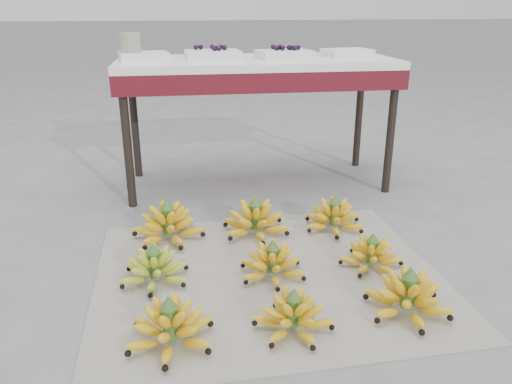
{
  "coord_description": "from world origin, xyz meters",
  "views": [
    {
      "loc": [
        -0.36,
        -1.59,
        0.94
      ],
      "look_at": [
        -0.08,
        0.22,
        0.25
      ],
      "focal_mm": 35.0,
      "sensor_mm": 36.0,
      "label": 1
    }
  ],
  "objects": [
    {
      "name": "ground",
      "position": [
        0.0,
        0.0,
        0.0
      ],
      "size": [
        60.0,
        60.0,
        0.0
      ],
      "primitive_type": "plane",
      "color": "slate",
      "rests_on": "ground"
    },
    {
      "name": "newspaper_mat",
      "position": [
        -0.07,
        -0.01,
        0.0
      ],
      "size": [
        1.28,
        1.08,
        0.01
      ],
      "primitive_type": "cube",
      "rotation": [
        0.0,
        0.0,
        0.03
      ],
      "color": "white",
      "rests_on": "ground"
    },
    {
      "name": "bunch_front_left",
      "position": [
        -0.42,
        -0.35,
        0.06
      ],
      "size": [
        0.31,
        0.31,
        0.16
      ],
      "rotation": [
        0.0,
        0.0,
        0.2
      ],
      "color": "#DFB805",
      "rests_on": "newspaper_mat"
    },
    {
      "name": "bunch_front_center",
      "position": [
        -0.05,
        -0.34,
        0.06
      ],
      "size": [
        0.3,
        0.3,
        0.15
      ],
      "rotation": [
        0.0,
        0.0,
        -0.27
      ],
      "color": "#DFB805",
      "rests_on": "newspaper_mat"
    },
    {
      "name": "bunch_front_right",
      "position": [
        0.33,
        -0.31,
        0.06
      ],
      "size": [
        0.29,
        0.29,
        0.17
      ],
      "rotation": [
        0.0,
        0.0,
        -0.06
      ],
      "color": "#DFB805",
      "rests_on": "newspaper_mat"
    },
    {
      "name": "bunch_mid_left",
      "position": [
        -0.48,
        0.01,
        0.06
      ],
      "size": [
        0.3,
        0.3,
        0.15
      ],
      "rotation": [
        0.0,
        0.0,
        0.25
      ],
      "color": "#96BC2F",
      "rests_on": "newspaper_mat"
    },
    {
      "name": "bunch_mid_center",
      "position": [
        -0.05,
        -0.02,
        0.06
      ],
      "size": [
        0.26,
        0.26,
        0.15
      ],
      "rotation": [
        0.0,
        0.0,
        0.08
      ],
      "color": "#DFB805",
      "rests_on": "newspaper_mat"
    },
    {
      "name": "bunch_mid_right",
      "position": [
        0.33,
        -0.01,
        0.05
      ],
      "size": [
        0.28,
        0.28,
        0.14
      ],
      "rotation": [
        0.0,
        0.0,
        -0.23
      ],
      "color": "#DFB805",
      "rests_on": "newspaper_mat"
    },
    {
      "name": "bunch_back_left",
      "position": [
        -0.43,
        0.36,
        0.07
      ],
      "size": [
        0.39,
        0.39,
        0.18
      ],
      "rotation": [
        0.0,
        0.0,
        -0.38
      ],
      "color": "#DFB805",
      "rests_on": "newspaper_mat"
    },
    {
      "name": "bunch_back_center",
      "position": [
        -0.06,
        0.35,
        0.07
      ],
      "size": [
        0.36,
        0.36,
        0.18
      ],
      "rotation": [
        0.0,
        0.0,
        0.3
      ],
      "color": "#DFB805",
      "rests_on": "newspaper_mat"
    },
    {
      "name": "bunch_back_right",
      "position": [
        0.29,
        0.35,
        0.06
      ],
      "size": [
        0.26,
        0.26,
        0.16
      ],
      "rotation": [
        0.0,
        0.0,
        0.0
      ],
      "color": "#DFB805",
      "rests_on": "newspaper_mat"
    },
    {
      "name": "vendor_table",
      "position": [
        0.05,
        1.01,
        0.6
      ],
      "size": [
        1.42,
        0.57,
        0.68
      ],
      "color": "black",
      "rests_on": "ground"
    },
    {
      "name": "tray_far_left",
      "position": [
        -0.52,
        1.03,
        0.7
      ],
      "size": [
        0.26,
        0.21,
        0.04
      ],
      "color": "silver",
      "rests_on": "vendor_table"
    },
    {
      "name": "tray_left",
      "position": [
        -0.18,
        1.02,
        0.7
      ],
      "size": [
        0.28,
        0.21,
        0.07
      ],
      "color": "silver",
      "rests_on": "vendor_table"
    },
    {
      "name": "tray_right",
      "position": [
        0.19,
        0.98,
        0.7
      ],
      "size": [
        0.29,
        0.23,
        0.07
      ],
      "color": "silver",
      "rests_on": "vendor_table"
    },
    {
      "name": "tray_far_right",
      "position": [
        0.54,
        1.04,
        0.7
      ],
      "size": [
        0.27,
        0.21,
        0.04
      ],
      "color": "silver",
      "rests_on": "vendor_table"
    },
    {
      "name": "glass_jar",
      "position": [
        -0.58,
        1.03,
        0.75
      ],
      "size": [
        0.12,
        0.12,
        0.13
      ],
      "primitive_type": "cylinder",
      "rotation": [
        0.0,
        0.0,
        0.19
      ],
      "color": "beige",
      "rests_on": "vendor_table"
    }
  ]
}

